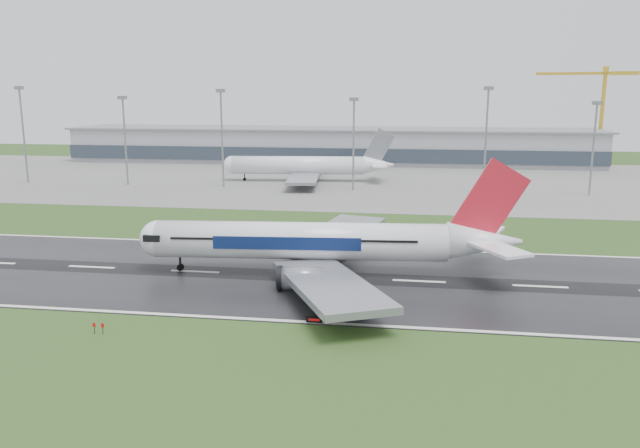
# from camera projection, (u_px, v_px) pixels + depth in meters

# --- Properties ---
(ground) EXTENTS (520.00, 520.00, 0.00)m
(ground) POSITION_uv_depth(u_px,v_px,m) (195.00, 272.00, 111.20)
(ground) COLOR #264318
(ground) RESTS_ON ground
(runway) EXTENTS (400.00, 45.00, 0.10)m
(runway) POSITION_uv_depth(u_px,v_px,m) (195.00, 272.00, 111.19)
(runway) COLOR black
(runway) RESTS_ON ground
(apron) EXTENTS (400.00, 130.00, 0.08)m
(apron) POSITION_uv_depth(u_px,v_px,m) (309.00, 179.00, 232.14)
(apron) COLOR slate
(apron) RESTS_ON ground
(terminal) EXTENTS (240.00, 36.00, 15.00)m
(terminal) POSITION_uv_depth(u_px,v_px,m) (330.00, 146.00, 288.64)
(terminal) COLOR #9597A0
(terminal) RESTS_ON ground
(main_airliner) EXTENTS (72.64, 69.70, 19.94)m
(main_airliner) POSITION_uv_depth(u_px,v_px,m) (328.00, 219.00, 108.08)
(main_airliner) COLOR white
(main_airliner) RESTS_ON runway
(parked_airliner) EXTENTS (68.83, 64.91, 18.58)m
(parked_airliner) POSITION_uv_depth(u_px,v_px,m) (305.00, 156.00, 224.08)
(parked_airliner) COLOR white
(parked_airliner) RESTS_ON apron
(tower_crane) EXTENTS (44.02, 6.60, 43.50)m
(tower_crane) POSITION_uv_depth(u_px,v_px,m) (602.00, 115.00, 282.43)
(tower_crane) COLOR gold
(tower_crane) RESTS_ON ground
(runway_sign) EXTENTS (2.31, 0.43, 1.04)m
(runway_sign) POSITION_uv_depth(u_px,v_px,m) (314.00, 320.00, 86.18)
(runway_sign) COLOR black
(runway_sign) RESTS_ON ground
(floodmast_0) EXTENTS (0.64, 0.64, 32.91)m
(floodmast_0) POSITION_uv_depth(u_px,v_px,m) (24.00, 137.00, 218.63)
(floodmast_0) COLOR gray
(floodmast_0) RESTS_ON ground
(floodmast_1) EXTENTS (0.64, 0.64, 29.57)m
(floodmast_1) POSITION_uv_depth(u_px,v_px,m) (125.00, 143.00, 213.52)
(floodmast_1) COLOR gray
(floodmast_1) RESTS_ON ground
(floodmast_2) EXTENTS (0.64, 0.64, 31.88)m
(floodmast_2) POSITION_uv_depth(u_px,v_px,m) (222.00, 141.00, 208.29)
(floodmast_2) COLOR gray
(floodmast_2) RESTS_ON ground
(floodmast_3) EXTENTS (0.64, 0.64, 29.12)m
(floodmast_3) POSITION_uv_depth(u_px,v_px,m) (354.00, 146.00, 202.18)
(floodmast_3) COLOR gray
(floodmast_3) RESTS_ON ground
(floodmast_4) EXTENTS (0.64, 0.64, 32.56)m
(floodmast_4) POSITION_uv_depth(u_px,v_px,m) (486.00, 142.00, 195.78)
(floodmast_4) COLOR gray
(floodmast_4) RESTS_ON ground
(floodmast_5) EXTENTS (0.64, 0.64, 28.13)m
(floodmast_5) POSITION_uv_depth(u_px,v_px,m) (593.00, 151.00, 191.57)
(floodmast_5) COLOR gray
(floodmast_5) RESTS_ON ground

